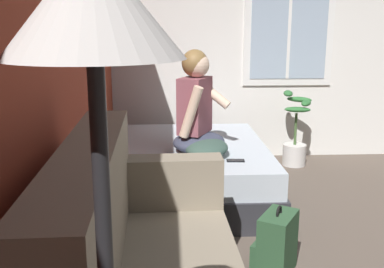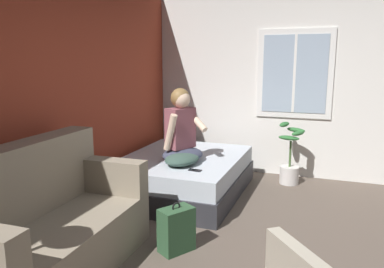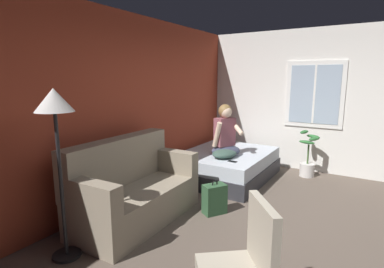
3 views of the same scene
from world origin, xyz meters
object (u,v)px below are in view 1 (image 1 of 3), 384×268
(floor_lamp, at_px, (96,85))
(potted_plant, at_px, (295,139))
(person_seated, at_px, (197,111))
(throw_pillow, at_px, (207,148))
(backpack, at_px, (276,244))
(cell_phone, at_px, (236,161))
(bed, at_px, (189,170))

(floor_lamp, height_order, potted_plant, floor_lamp)
(person_seated, distance_m, throw_pillow, 0.34)
(person_seated, xyz_separation_m, throw_pillow, (-0.17, -0.07, -0.29))
(backpack, xyz_separation_m, floor_lamp, (-1.68, 0.81, 1.24))
(throw_pillow, height_order, cell_phone, throw_pillow)
(person_seated, height_order, backpack, person_seated)
(bed, height_order, potted_plant, potted_plant)
(bed, bearing_deg, backpack, -160.74)
(potted_plant, bearing_deg, cell_phone, 147.50)
(backpack, height_order, potted_plant, potted_plant)
(throw_pillow, xyz_separation_m, floor_lamp, (-2.73, 0.45, 0.88))
(backpack, height_order, cell_phone, cell_phone)
(floor_lamp, bearing_deg, potted_plant, -21.50)
(potted_plant, bearing_deg, throw_pillow, 137.76)
(person_seated, bearing_deg, throw_pillow, -156.71)
(throw_pillow, height_order, potted_plant, potted_plant)
(person_seated, relative_size, floor_lamp, 0.51)
(bed, xyz_separation_m, backpack, (-1.42, -0.50, -0.04))
(backpack, relative_size, cell_phone, 3.18)
(person_seated, bearing_deg, bed, 17.52)
(backpack, xyz_separation_m, potted_plant, (2.26, -0.75, 0.11))
(potted_plant, bearing_deg, bed, 124.26)
(backpack, bearing_deg, floor_lamp, 154.32)
(throw_pillow, xyz_separation_m, potted_plant, (1.22, -1.10, -0.25))
(throw_pillow, distance_m, floor_lamp, 2.90)
(throw_pillow, relative_size, floor_lamp, 0.28)
(cell_phone, relative_size, floor_lamp, 0.08)
(bed, xyz_separation_m, throw_pillow, (-0.37, -0.14, 0.31))
(person_seated, relative_size, backpack, 1.91)
(bed, xyz_separation_m, cell_phone, (-0.54, -0.36, 0.25))
(person_seated, bearing_deg, cell_phone, -138.69)
(cell_phone, height_order, floor_lamp, floor_lamp)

